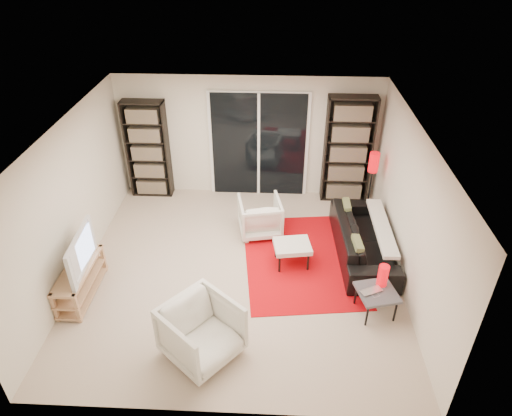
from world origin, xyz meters
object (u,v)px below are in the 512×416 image
object	(u,v)px
bookshelf_left	(148,150)
tv_stand	(80,281)
ottoman	(292,247)
sofa	(363,239)
floor_lamp	(373,169)
armchair_front	(202,332)
armchair_back	(260,216)
side_table	(377,294)
bookshelf_right	(348,150)

from	to	relation	value
bookshelf_left	tv_stand	distance (m)	3.10
bookshelf_left	ottoman	bearing A→B (deg)	-37.46
bookshelf_left	sofa	size ratio (longest dim) A/B	0.93
tv_stand	sofa	xyz separation A→B (m)	(4.31, 1.18, 0.04)
tv_stand	floor_lamp	bearing A→B (deg)	27.04
armchair_front	floor_lamp	size ratio (longest dim) A/B	0.66
tv_stand	ottoman	xyz separation A→B (m)	(3.14, 0.86, 0.08)
armchair_back	side_table	bearing A→B (deg)	120.75
side_table	floor_lamp	world-z (taller)	floor_lamp
tv_stand	armchair_front	world-z (taller)	armchair_front
sofa	side_table	distance (m)	1.35
ottoman	floor_lamp	size ratio (longest dim) A/B	0.49
side_table	armchair_front	bearing A→B (deg)	-160.27
tv_stand	floor_lamp	xyz separation A→B (m)	(4.57, 2.33, 0.74)
tv_stand	ottoman	bearing A→B (deg)	15.35
armchair_front	side_table	xyz separation A→B (m)	(2.34, 0.84, -0.04)
bookshelf_right	ottoman	xyz separation A→B (m)	(-1.07, -2.13, -0.70)
bookshelf_left	ottoman	distance (m)	3.56
tv_stand	armchair_back	world-z (taller)	armchair_back
tv_stand	armchair_front	xyz separation A→B (m)	(1.96, -1.01, 0.13)
side_table	floor_lamp	distance (m)	2.60
bookshelf_right	armchair_back	size ratio (longest dim) A/B	2.85
tv_stand	sofa	bearing A→B (deg)	15.29
sofa	bookshelf_left	bearing A→B (deg)	63.25
ottoman	sofa	bearing A→B (deg)	15.11
sofa	armchair_front	distance (m)	3.21
bookshelf_right	sofa	xyz separation A→B (m)	(0.11, -1.82, -0.74)
bookshelf_left	armchair_back	distance (m)	2.65
armchair_back	floor_lamp	world-z (taller)	floor_lamp
bookshelf_left	side_table	world-z (taller)	bookshelf_left
armchair_back	side_table	size ratio (longest dim) A/B	1.17
bookshelf_right	side_table	world-z (taller)	bookshelf_right
tv_stand	armchair_back	distance (m)	3.11
tv_stand	floor_lamp	size ratio (longest dim) A/B	0.89
armchair_front	ottoman	distance (m)	2.21
armchair_front	bookshelf_left	bearing A→B (deg)	62.95
sofa	side_table	xyz separation A→B (m)	(-0.02, -1.35, 0.05)
ottoman	side_table	bearing A→B (deg)	-41.62
bookshelf_right	tv_stand	world-z (taller)	bookshelf_right
bookshelf_left	floor_lamp	distance (m)	4.27
bookshelf_left	armchair_back	xyz separation A→B (m)	(2.23, -1.27, -0.64)
ottoman	floor_lamp	distance (m)	2.15
armchair_back	ottoman	distance (m)	1.02
armchair_front	sofa	bearing A→B (deg)	-6.05
tv_stand	side_table	bearing A→B (deg)	-2.25
bookshelf_right	sofa	bearing A→B (deg)	-86.52
tv_stand	armchair_front	distance (m)	2.21
ottoman	floor_lamp	world-z (taller)	floor_lamp
tv_stand	armchair_front	size ratio (longest dim) A/B	1.35
sofa	armchair_front	size ratio (longest dim) A/B	2.42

